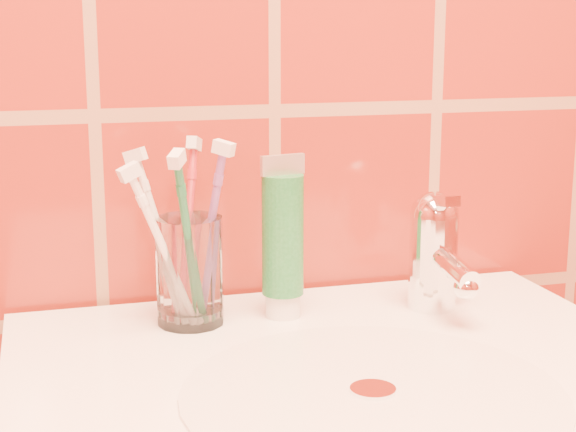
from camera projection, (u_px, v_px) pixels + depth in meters
name	position (u px, v px, depth m)	size (l,w,h in m)	color
glass_tumbler	(190.00, 271.00, 0.83)	(0.06, 0.06, 0.10)	white
toothpaste_tube	(283.00, 242.00, 0.85)	(0.04, 0.04, 0.16)	white
faucet	(435.00, 247.00, 0.87)	(0.05, 0.11, 0.12)	white
toothbrush_0	(162.00, 239.00, 0.83)	(0.06, 0.05, 0.18)	silver
toothbrush_1	(189.00, 242.00, 0.80)	(0.05, 0.07, 0.18)	#1D6D3F
toothbrush_2	(209.00, 234.00, 0.83)	(0.05, 0.05, 0.18)	#804595
toothbrush_3	(164.00, 249.00, 0.80)	(0.08, 0.04, 0.17)	white
toothbrush_4	(188.00, 229.00, 0.85)	(0.05, 0.07, 0.18)	#B02531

